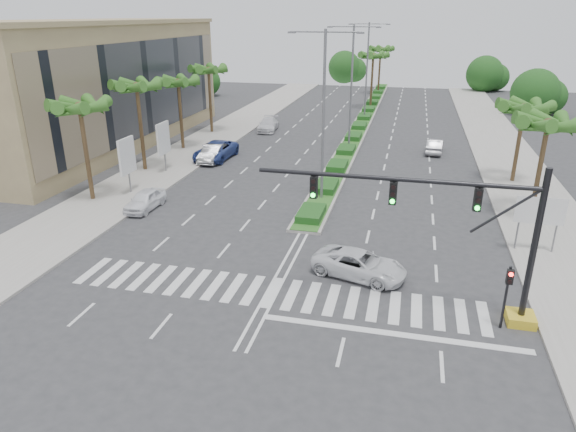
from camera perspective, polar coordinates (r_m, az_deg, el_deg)
name	(u,v)px	position (r m, az deg, el deg)	size (l,w,h in m)	color
ground	(272,292)	(25.77, -1.79, -8.49)	(160.00, 160.00, 0.00)	#333335
footpath_right	(526,189)	(44.40, 24.89, 2.69)	(6.00, 120.00, 0.15)	gray
footpath_left	(169,165)	(48.33, -13.09, 5.57)	(6.00, 120.00, 0.15)	gray
median	(363,121)	(67.98, 8.38, 10.44)	(2.20, 75.00, 0.20)	gray
median_grass	(363,120)	(67.96, 8.38, 10.54)	(1.80, 75.00, 0.04)	#2E5F20
building	(93,86)	(57.68, -20.86, 13.30)	(12.00, 36.00, 12.00)	tan
signal_gantry	(478,248)	(23.70, 20.33, -3.34)	(12.60, 1.20, 7.20)	gold
pedestrian_signal	(508,288)	(23.92, 23.21, -7.33)	(0.28, 0.36, 3.00)	black
direction_sign	(540,213)	(32.17, 26.20, 0.30)	(2.70, 0.11, 3.40)	slate
billboard_near	(127,156)	(40.51, -17.47, 6.34)	(0.18, 2.10, 4.35)	slate
billboard_far	(163,139)	(45.59, -13.69, 8.33)	(0.18, 2.10, 4.35)	slate
palm_left_near	(80,110)	(39.20, -22.12, 10.88)	(4.57, 4.68, 7.55)	brown
palm_left_mid	(137,89)	(45.83, -16.45, 13.38)	(4.57, 4.68, 7.95)	brown
palm_left_far	(178,84)	(52.95, -12.09, 14.12)	(4.57, 4.68, 7.35)	brown
palm_left_end	(209,72)	(60.19, -8.81, 15.54)	(4.57, 4.68, 7.75)	brown
palm_right_near	(548,127)	(37.11, 26.88, 8.86)	(4.57, 4.68, 7.05)	brown
palm_right_far	(524,110)	(44.87, 24.74, 10.65)	(4.57, 4.68, 6.75)	brown
palm_median_a	(373,58)	(76.95, 9.45, 16.97)	(4.57, 4.68, 8.05)	brown
palm_median_b	(381,51)	(91.88, 10.26, 17.62)	(4.57, 4.68, 8.05)	brown
streetlight_near	(324,108)	(36.51, 3.98, 11.88)	(5.10, 0.25, 12.00)	slate
streetlight_mid	(352,81)	(52.20, 7.08, 14.67)	(5.10, 0.25, 12.00)	slate
streetlight_far	(367,66)	(68.04, 8.78, 16.14)	(5.10, 0.25, 12.00)	slate
car_parked_a	(145,200)	(37.55, -15.62, 1.73)	(1.61, 4.00, 1.36)	white
car_parked_b	(213,153)	(48.84, -8.35, 6.92)	(1.64, 4.69, 1.55)	#A3A4A8
car_parked_c	(216,151)	(49.47, -8.04, 7.19)	(2.75, 5.96, 1.66)	navy
car_parked_d	(268,125)	(61.61, -2.22, 10.11)	(2.05, 5.05, 1.46)	silver
car_crossing	(359,264)	(27.21, 7.95, -5.34)	(2.28, 4.94, 1.37)	white
car_right	(435,146)	(53.36, 16.00, 7.49)	(1.50, 4.30, 1.42)	#9E9DA1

